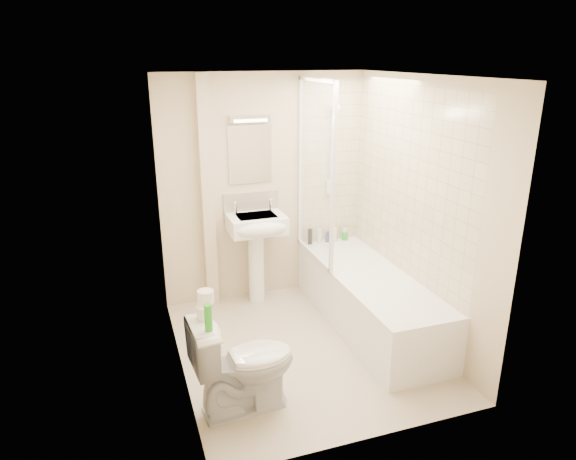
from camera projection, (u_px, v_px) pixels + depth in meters
name	position (u px, v px, depth m)	size (l,w,h in m)	color
floor	(304.00, 348.00, 4.72)	(2.50, 2.50, 0.00)	beige
wall_back	(264.00, 189.00, 5.45)	(2.20, 0.02, 2.40)	beige
wall_left	(173.00, 238.00, 3.99)	(0.02, 2.50, 2.40)	beige
wall_right	(419.00, 212.00, 4.66)	(0.02, 2.50, 2.40)	beige
ceiling	(307.00, 76.00, 3.94)	(2.20, 2.50, 0.02)	white
tile_back	(330.00, 164.00, 5.59)	(0.70, 0.01, 1.75)	beige
tile_right	(408.00, 183.00, 4.76)	(0.01, 2.10, 1.75)	beige
pipe_boxing	(207.00, 195.00, 5.20)	(0.12, 0.12, 2.40)	beige
splashback	(251.00, 206.00, 5.45)	(0.60, 0.01, 0.30)	beige
mirror	(250.00, 155.00, 5.27)	(0.46, 0.01, 0.60)	white
strip_light	(250.00, 118.00, 5.13)	(0.42, 0.07, 0.07)	silver
bathtub	(369.00, 298.00, 5.03)	(0.70, 2.10, 0.55)	white
shower_screen	(315.00, 172.00, 5.08)	(0.04, 0.92, 1.80)	white
shower_fixture	(332.00, 154.00, 5.51)	(0.10, 0.16, 0.99)	white
pedestal_sink	(257.00, 234.00, 5.32)	(0.58, 0.52, 1.12)	white
bottle_black_a	(310.00, 237.00, 5.70)	(0.05, 0.05, 0.17)	black
bottle_white_a	(319.00, 236.00, 5.73)	(0.05, 0.05, 0.16)	white
bottle_blue	(328.00, 237.00, 5.77)	(0.05, 0.05, 0.12)	navy
bottle_cream	(334.00, 235.00, 5.79)	(0.07, 0.07, 0.15)	beige
bottle_white_b	(345.00, 234.00, 5.83)	(0.06, 0.06, 0.14)	silver
bottle_green	(345.00, 236.00, 5.84)	(0.07, 0.07, 0.10)	green
toilet	(244.00, 363.00, 3.80)	(0.80, 0.49, 0.78)	white
toilet_roll_lower	(204.00, 312.00, 3.63)	(0.11, 0.11, 0.10)	white
toilet_roll_upper	(206.00, 297.00, 3.65)	(0.12, 0.12, 0.09)	white
green_bottle	(208.00, 318.00, 3.45)	(0.05, 0.05, 0.19)	green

